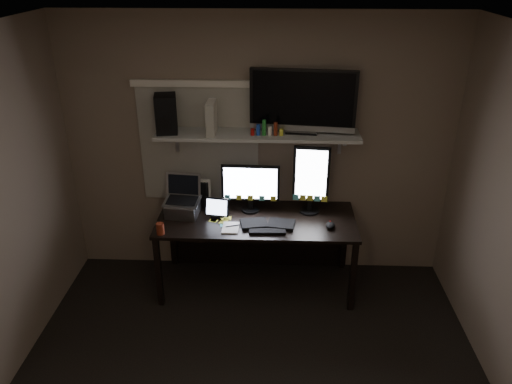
# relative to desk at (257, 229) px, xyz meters

# --- Properties ---
(ceiling) EXTENTS (3.60, 3.60, 0.00)m
(ceiling) POSITION_rel_desk_xyz_m (0.00, -1.55, 1.95)
(ceiling) COLOR silver
(ceiling) RESTS_ON back_wall
(back_wall) EXTENTS (3.60, 0.00, 3.60)m
(back_wall) POSITION_rel_desk_xyz_m (0.00, 0.25, 0.70)
(back_wall) COLOR #7C6959
(back_wall) RESTS_ON floor
(window_blinds) EXTENTS (1.10, 0.02, 1.10)m
(window_blinds) POSITION_rel_desk_xyz_m (-0.55, 0.24, 0.75)
(window_blinds) COLOR beige
(window_blinds) RESTS_ON back_wall
(desk) EXTENTS (1.80, 0.75, 0.73)m
(desk) POSITION_rel_desk_xyz_m (0.00, 0.00, 0.00)
(desk) COLOR black
(desk) RESTS_ON floor
(wall_shelf) EXTENTS (1.80, 0.35, 0.03)m
(wall_shelf) POSITION_rel_desk_xyz_m (0.00, 0.08, 0.91)
(wall_shelf) COLOR #B5B5B0
(wall_shelf) RESTS_ON back_wall
(monitor_landscape) EXTENTS (0.54, 0.07, 0.47)m
(monitor_landscape) POSITION_rel_desk_xyz_m (-0.06, 0.03, 0.41)
(monitor_landscape) COLOR black
(monitor_landscape) RESTS_ON desk
(monitor_portrait) EXTENTS (0.33, 0.10, 0.66)m
(monitor_portrait) POSITION_rel_desk_xyz_m (0.49, 0.03, 0.51)
(monitor_portrait) COLOR black
(monitor_portrait) RESTS_ON desk
(keyboard) EXTENTS (0.49, 0.20, 0.03)m
(keyboard) POSITION_rel_desk_xyz_m (0.10, -0.25, 0.19)
(keyboard) COLOR black
(keyboard) RESTS_ON desk
(mouse) EXTENTS (0.10, 0.13, 0.04)m
(mouse) POSITION_rel_desk_xyz_m (0.66, -0.26, 0.20)
(mouse) COLOR black
(mouse) RESTS_ON desk
(notepad) EXTENTS (0.15, 0.20, 0.01)m
(notepad) POSITION_rel_desk_xyz_m (-0.22, -0.31, 0.18)
(notepad) COLOR silver
(notepad) RESTS_ON desk
(tablet) EXTENTS (0.24, 0.13, 0.20)m
(tablet) POSITION_rel_desk_xyz_m (-0.36, -0.12, 0.28)
(tablet) COLOR black
(tablet) RESTS_ON desk
(file_sorter) EXTENTS (0.23, 0.14, 0.28)m
(file_sorter) POSITION_rel_desk_xyz_m (-0.57, 0.11, 0.31)
(file_sorter) COLOR black
(file_sorter) RESTS_ON desk
(laptop) EXTENTS (0.35, 0.29, 0.36)m
(laptop) POSITION_rel_desk_xyz_m (-0.68, -0.09, 0.36)
(laptop) COLOR #A2A2A6
(laptop) RESTS_ON desk
(cup) EXTENTS (0.07, 0.07, 0.10)m
(cup) POSITION_rel_desk_xyz_m (-0.81, -0.43, 0.23)
(cup) COLOR maroon
(cup) RESTS_ON desk
(sticky_notes) EXTENTS (0.33, 0.28, 0.00)m
(sticky_notes) POSITION_rel_desk_xyz_m (-0.27, -0.21, 0.18)
(sticky_notes) COLOR yellow
(sticky_notes) RESTS_ON desk
(tv) EXTENTS (0.94, 0.27, 0.55)m
(tv) POSITION_rel_desk_xyz_m (0.39, 0.12, 1.20)
(tv) COLOR black
(tv) RESTS_ON wall_shelf
(game_console) EXTENTS (0.07, 0.24, 0.28)m
(game_console) POSITION_rel_desk_xyz_m (-0.40, 0.05, 1.07)
(game_console) COLOR silver
(game_console) RESTS_ON wall_shelf
(speaker) EXTENTS (0.22, 0.25, 0.33)m
(speaker) POSITION_rel_desk_xyz_m (-0.80, 0.07, 1.09)
(speaker) COLOR black
(speaker) RESTS_ON wall_shelf
(bottles) EXTENTS (0.22, 0.05, 0.14)m
(bottles) POSITION_rel_desk_xyz_m (0.08, 0.02, 1.00)
(bottles) COLOR #A50F0C
(bottles) RESTS_ON wall_shelf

